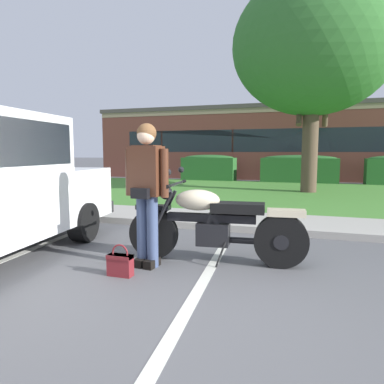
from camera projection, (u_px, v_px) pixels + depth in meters
ground_plane at (214, 308)px, 3.14m from camera, size 140.00×140.00×0.00m
curb_strip at (260, 230)px, 6.01m from camera, size 60.00×0.20×0.12m
concrete_walk at (266, 221)px, 6.82m from camera, size 60.00×1.50×0.08m
grass_lawn at (284, 194)px, 11.43m from camera, size 60.00×8.29×0.06m
stall_stripe_1 at (195, 295)px, 3.40m from camera, size 0.50×4.39×0.01m
motorcycle at (222, 225)px, 4.36m from camera, size 2.24×0.82×1.18m
rider_person at (147, 184)px, 4.17m from camera, size 0.57×0.32×1.70m
handbag at (120, 263)px, 3.93m from camera, size 0.28×0.13×0.36m
shade_tree at (314, 46)px, 11.16m from camera, size 5.11×5.11×6.88m
hedge_left at (209, 167)px, 16.73m from camera, size 2.50×0.90×1.24m
hedge_center_left at (299, 168)px, 15.44m from camera, size 3.24×0.90×1.24m
brick_building at (313, 144)px, 20.17m from camera, size 22.49×8.49×3.68m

